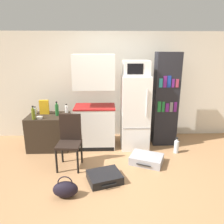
# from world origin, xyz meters

# --- Properties ---
(ground_plane) EXTENTS (24.00, 24.00, 0.00)m
(ground_plane) POSITION_xyz_m (0.00, 0.00, 0.00)
(ground_plane) COLOR #A3754C
(wall_back) EXTENTS (6.40, 0.10, 2.42)m
(wall_back) POSITION_xyz_m (0.20, 2.00, 1.21)
(wall_back) COLOR silver
(wall_back) RESTS_ON ground_plane
(side_table) EXTENTS (0.84, 0.64, 0.72)m
(side_table) POSITION_xyz_m (-1.48, 1.28, 0.36)
(side_table) COLOR #2D2319
(side_table) RESTS_ON ground_plane
(kitchen_hutch) EXTENTS (0.84, 0.56, 1.95)m
(kitchen_hutch) POSITION_xyz_m (-0.51, 1.33, 0.90)
(kitchen_hutch) COLOR silver
(kitchen_hutch) RESTS_ON ground_plane
(refrigerator) EXTENTS (0.57, 0.63, 1.54)m
(refrigerator) POSITION_xyz_m (0.33, 1.29, 0.77)
(refrigerator) COLOR white
(refrigerator) RESTS_ON ground_plane
(microwave) EXTENTS (0.52, 0.43, 0.29)m
(microwave) POSITION_xyz_m (0.33, 1.29, 1.68)
(microwave) COLOR silver
(microwave) RESTS_ON refrigerator
(bookshelf) EXTENTS (0.50, 0.34, 1.99)m
(bookshelf) POSITION_xyz_m (1.00, 1.44, 1.00)
(bookshelf) COLOR black
(bookshelf) RESTS_ON ground_plane
(bottle_milk_white) EXTENTS (0.07, 0.07, 0.19)m
(bottle_milk_white) POSITION_xyz_m (-1.13, 1.48, 0.80)
(bottle_milk_white) COLOR white
(bottle_milk_white) RESTS_ON side_table
(bottle_green_tall) EXTENTS (0.07, 0.07, 0.30)m
(bottle_green_tall) POSITION_xyz_m (-1.29, 1.27, 0.84)
(bottle_green_tall) COLOR #1E6028
(bottle_green_tall) RESTS_ON side_table
(bottle_amber_beer) EXTENTS (0.07, 0.07, 0.16)m
(bottle_amber_beer) POSITION_xyz_m (-1.60, 1.55, 0.79)
(bottle_amber_beer) COLOR brown
(bottle_amber_beer) RESTS_ON side_table
(bottle_clear_short) EXTENTS (0.09, 0.09, 0.16)m
(bottle_clear_short) POSITION_xyz_m (-1.78, 1.40, 0.79)
(bottle_clear_short) COLOR silver
(bottle_clear_short) RESTS_ON side_table
(bottle_olive_oil) EXTENTS (0.07, 0.07, 0.27)m
(bottle_olive_oil) POSITION_xyz_m (-1.69, 1.03, 0.83)
(bottle_olive_oil) COLOR #566619
(bottle_olive_oil) RESTS_ON side_table
(bowl) EXTENTS (0.12, 0.12, 0.03)m
(bowl) POSITION_xyz_m (-1.60, 1.09, 0.74)
(bowl) COLOR silver
(bowl) RESTS_ON side_table
(cereal_box) EXTENTS (0.19, 0.07, 0.30)m
(cereal_box) POSITION_xyz_m (-1.57, 1.39, 0.87)
(cereal_box) COLOR gold
(cereal_box) RESTS_ON side_table
(chair) EXTENTS (0.43, 0.43, 0.95)m
(chair) POSITION_xyz_m (-0.92, 0.52, 0.55)
(chair) COLOR black
(chair) RESTS_ON ground_plane
(suitcase_large_flat) EXTENTS (0.62, 0.56, 0.13)m
(suitcase_large_flat) POSITION_xyz_m (-0.31, -0.01, 0.07)
(suitcase_large_flat) COLOR black
(suitcase_large_flat) RESTS_ON ground_plane
(suitcase_small_flat) EXTENTS (0.70, 0.62, 0.15)m
(suitcase_small_flat) POSITION_xyz_m (0.47, 0.54, 0.08)
(suitcase_small_flat) COLOR #99999E
(suitcase_small_flat) RESTS_ON ground_plane
(handbag) EXTENTS (0.36, 0.20, 0.33)m
(handbag) POSITION_xyz_m (-0.87, -0.38, 0.12)
(handbag) COLOR black
(handbag) RESTS_ON ground_plane
(water_bottle_front) EXTENTS (0.10, 0.10, 0.33)m
(water_bottle_front) POSITION_xyz_m (1.15, 0.93, 0.14)
(water_bottle_front) COLOR silver
(water_bottle_front) RESTS_ON ground_plane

